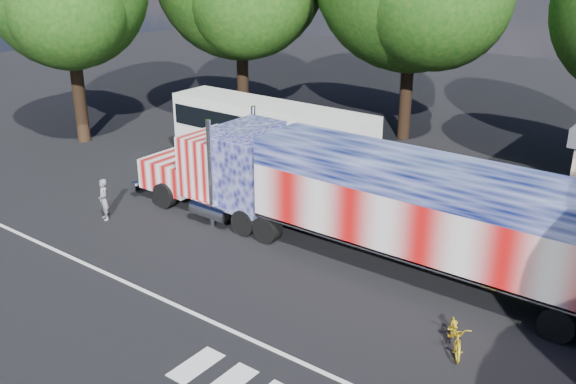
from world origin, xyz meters
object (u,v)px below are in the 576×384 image
Objects in this scene: semi_truck at (370,200)px; woman at (104,200)px; coach_bus at (271,135)px; bicycle at (456,334)px.

woman is at bearing -161.70° from semi_truck.
semi_truck reaches higher than woman.
coach_bus is at bearing 102.00° from woman.
semi_truck is 1.85× the size of coach_bus.
coach_bus is (-8.97, 5.72, -0.58)m from semi_truck.
woman is 15.08m from bicycle.
semi_truck is at bearing 115.55° from bicycle.
coach_bus is 9.27m from woman.
semi_truck reaches higher than coach_bus.
woman is (-10.34, -3.42, -1.40)m from semi_truck.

